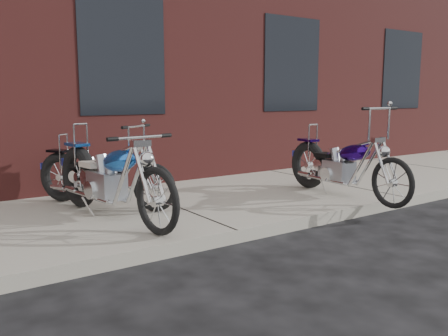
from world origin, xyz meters
TOP-DOWN VIEW (x-y plane):
  - ground at (0.00, 0.00)m, footprint 120.00×120.00m
  - sidewalk at (0.00, 1.50)m, footprint 22.00×3.00m
  - chopper_purple at (2.30, 0.56)m, footprint 0.57×2.32m
  - chopper_blue at (-0.93, 1.26)m, footprint 0.66×2.50m
  - chopper_third at (-0.79, 1.96)m, footprint 1.22×1.86m

SIDE VIEW (x-z plane):
  - ground at x=0.00m, z-range 0.00..0.00m
  - sidewalk at x=0.00m, z-range 0.00..0.15m
  - chopper_third at x=-0.79m, z-range -0.01..1.08m
  - chopper_purple at x=2.30m, z-range -0.08..1.22m
  - chopper_blue at x=-0.93m, z-range 0.06..1.15m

